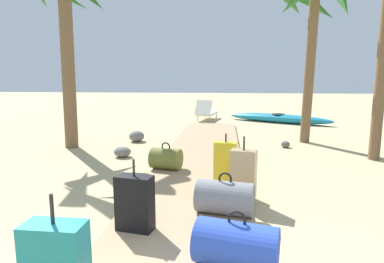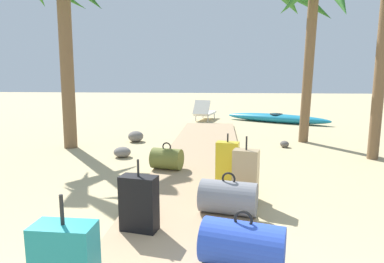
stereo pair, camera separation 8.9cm
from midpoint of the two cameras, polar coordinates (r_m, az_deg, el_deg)
The scene contains 15 objects.
ground_plane at distance 5.57m, azimuth 1.17°, elevation -8.23°, with size 60.00×60.00×0.00m, color tan.
boardwalk at distance 6.56m, azimuth 1.89°, elevation -5.17°, with size 1.60×10.35×0.08m, color tan.
suitcase_yellow at distance 4.94m, azimuth 6.31°, elevation -5.61°, with size 0.35×0.24×0.79m.
suitcase_black at distance 3.60m, azimuth -9.12°, elevation -12.07°, with size 0.42×0.26×0.77m.
duffel_bag_blue at distance 3.00m, azimuth 8.52°, elevation -18.74°, with size 0.77×0.55×0.51m.
duffel_bag_grey at distance 4.01m, azimuth 6.34°, elevation -11.24°, with size 0.73×0.52×0.51m.
suitcase_tan at distance 4.51m, azimuth 9.39°, elevation -7.22°, with size 0.38×0.28×0.84m.
duffel_bag_olive at distance 5.86m, azimuth -4.08°, elevation -4.68°, with size 0.59×0.47×0.48m.
palm_tree_near_right at distance 9.00m, azimuth 20.55°, elevation 18.30°, with size 1.86×1.92×4.05m.
palm_tree_far_left at distance 8.62m, azimuth -20.95°, elevation 19.33°, with size 2.12×2.25×4.26m.
lounge_chair at distance 13.04m, azimuth 2.70°, elevation 3.39°, with size 0.89×1.61×0.81m.
kayak at distance 12.78m, azimuth 14.86°, elevation 2.23°, with size 3.78×2.39×0.33m.
rock_left_near at distance 7.20m, azimuth -11.56°, elevation -3.47°, with size 0.35×0.37×0.22m, color slate.
rock_right_far at distance 8.32m, azimuth 16.09°, elevation -2.12°, with size 0.20×0.24×0.16m, color #5B5651.
rock_left_far at distance 8.84m, azimuth -9.23°, elevation -0.81°, with size 0.43×0.40×0.28m, color slate.
Camera 1 is at (0.46, -1.15, 1.69)m, focal length 30.94 mm.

